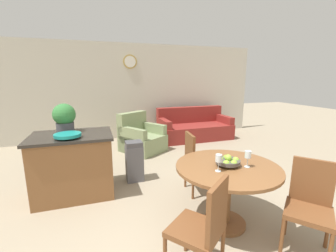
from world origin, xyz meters
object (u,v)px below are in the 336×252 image
object	(u,v)px
kitchen_island	(74,165)
couch	(194,128)
dining_chair_near_left	(204,225)
dining_chair_far_side	(197,160)
potted_plant	(64,117)
armchair	(141,138)
teal_bowl	(68,135)
dining_table	(227,179)
dining_chair_near_right	(310,202)
trash_bin	(134,161)
fruit_bowl	(228,161)
wine_glass_right	(248,155)
wine_glass_left	(219,159)

from	to	relation	value
kitchen_island	couch	world-z (taller)	kitchen_island
dining_chair_near_left	dining_chair_far_side	size ratio (longest dim) A/B	1.00
dining_chair_near_left	potted_plant	size ratio (longest dim) A/B	2.16
armchair	couch	bearing A→B (deg)	-12.19
dining_chair_near_left	kitchen_island	xyz separation A→B (m)	(-1.17, 1.93, -0.05)
kitchen_island	teal_bowl	distance (m)	0.55
dining_table	couch	bearing A→B (deg)	70.83
dining_chair_near_left	couch	world-z (taller)	dining_chair_near_left
potted_plant	dining_chair_near_right	bearing A→B (deg)	-41.34
dining_chair_far_side	trash_bin	distance (m)	1.11
dining_table	dining_chair_near_right	size ratio (longest dim) A/B	1.27
teal_bowl	couch	size ratio (longest dim) A/B	0.17
dining_chair_near_right	kitchen_island	bearing A→B (deg)	11.22
fruit_bowl	couch	size ratio (longest dim) A/B	0.13
wine_glass_right	trash_bin	bearing A→B (deg)	121.81
dining_chair_near_left	fruit_bowl	world-z (taller)	dining_chair_near_left
dining_chair_near_left	teal_bowl	distance (m)	2.15
dining_chair_far_side	trash_bin	world-z (taller)	dining_chair_far_side
fruit_bowl	trash_bin	bearing A→B (deg)	118.31
kitchen_island	fruit_bowl	bearing A→B (deg)	-37.34
dining_chair_near_right	trash_bin	bearing A→B (deg)	-5.73
kitchen_island	teal_bowl	xyz separation A→B (m)	(-0.02, -0.20, 0.51)
dining_table	dining_chair_near_right	distance (m)	0.83
dining_chair_far_side	teal_bowl	size ratio (longest dim) A/B	2.66
armchair	dining_chair_near_right	bearing A→B (deg)	-108.61
fruit_bowl	potted_plant	size ratio (longest dim) A/B	0.64
wine_glass_right	couch	bearing A→B (deg)	73.82
dining_chair_far_side	potted_plant	xyz separation A→B (m)	(-1.87, 0.72, 0.65)
teal_bowl	potted_plant	bearing A→B (deg)	99.61
kitchen_island	couch	xyz separation A→B (m)	(3.08, 2.42, -0.17)
kitchen_island	couch	bearing A→B (deg)	38.24
wine_glass_left	trash_bin	size ratio (longest dim) A/B	0.28
kitchen_island	dining_chair_near_left	bearing A→B (deg)	-58.71
wine_glass_right	teal_bowl	size ratio (longest dim) A/B	0.54
wine_glass_left	armchair	bearing A→B (deg)	93.79
dining_chair_near_right	dining_chair_near_left	bearing A→B (deg)	50.24
dining_chair_near_right	trash_bin	distance (m)	2.56
teal_bowl	wine_glass_right	bearing A→B (deg)	-32.17
couch	potted_plant	bearing A→B (deg)	-146.02
armchair	teal_bowl	bearing A→B (deg)	-158.81
dining_chair_near_right	fruit_bowl	size ratio (longest dim) A/B	3.40
dining_table	teal_bowl	distance (m)	2.16
dining_chair_far_side	couch	bearing A→B (deg)	161.86
dining_chair_far_side	teal_bowl	xyz separation A→B (m)	(-1.80, 0.31, 0.46)
dining_chair_far_side	wine_glass_right	size ratio (longest dim) A/B	4.91
trash_bin	couch	size ratio (longest dim) A/B	0.33
potted_plant	couch	xyz separation A→B (m)	(3.17, 2.22, -0.86)
couch	wine_glass_left	bearing A→B (deg)	-112.11
dining_chair_far_side	fruit_bowl	size ratio (longest dim) A/B	3.40
dining_chair_near_left	potted_plant	distance (m)	2.57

